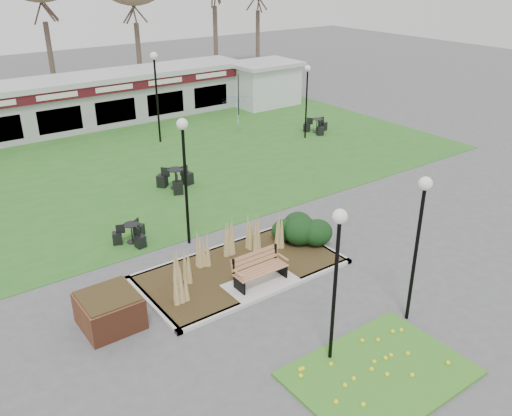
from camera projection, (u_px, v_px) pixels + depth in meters
ground at (264, 288)px, 16.25m from camera, size 100.00×100.00×0.00m
lawn at (109, 172)px, 25.05m from camera, size 34.00×16.00×0.02m
flower_bed at (380, 373)px, 12.84m from camera, size 4.20×3.00×0.16m
planting_bed at (270, 248)px, 17.76m from camera, size 6.75×3.40×1.27m
park_bench at (259, 268)px, 16.18m from camera, size 1.70×0.66×0.93m
brick_planter at (109, 310)px, 14.43m from camera, size 1.50×1.50×0.95m
food_pavilion at (50, 106)px, 30.28m from camera, size 24.60×3.40×2.90m
service_hut at (264, 83)px, 36.06m from camera, size 4.40×3.40×2.83m
lamp_post_near_left at (420, 219)px, 13.62m from camera, size 0.35×0.35×4.18m
lamp_post_near_right at (337, 254)px, 12.11m from camera, size 0.34×0.34×4.09m
lamp_post_mid_left at (184, 155)px, 17.47m from camera, size 0.37×0.37×4.44m
lamp_post_mid_right at (155, 78)px, 27.73m from camera, size 0.39×0.39×4.72m
lamp_post_far_right at (307, 86)px, 28.59m from camera, size 0.33×0.33×3.95m
bistro_set_b at (176, 182)px, 23.16m from camera, size 1.52×1.61×0.86m
bistro_set_c at (132, 236)px, 18.76m from camera, size 1.29×1.20×0.69m
bistro_set_d at (317, 128)px, 30.64m from camera, size 1.35×1.45×0.78m
patio_umbrella at (239, 110)px, 29.44m from camera, size 2.34×2.36×2.33m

